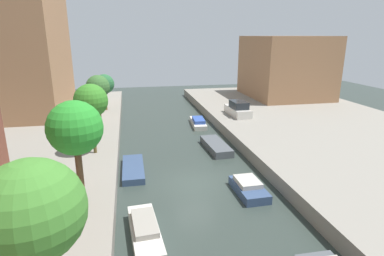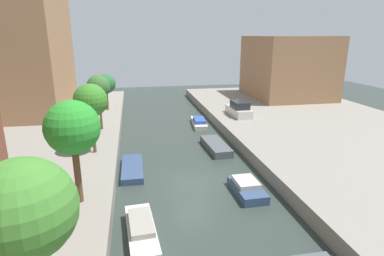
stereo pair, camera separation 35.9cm
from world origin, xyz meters
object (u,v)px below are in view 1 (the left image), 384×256
street_tree_1 (32,211)px  moored_boat_left_2 (145,232)px  moored_boat_right_2 (249,188)px  street_tree_3 (91,101)px  parked_car (238,109)px  moored_boat_left_3 (133,169)px  apartment_tower_far (6,7)px  street_tree_2 (75,129)px  low_block_right (285,67)px  moored_boat_right_4 (198,122)px  street_tree_5 (104,84)px  street_tree_4 (98,87)px  moored_boat_right_3 (216,146)px

street_tree_1 → moored_boat_left_2: bearing=59.1°
moored_boat_right_2 → street_tree_3: bearing=146.0°
parked_car → moored_boat_left_3: bearing=-137.4°
apartment_tower_far → street_tree_2: apartment_tower_far is taller
low_block_right → street_tree_1: bearing=-126.3°
low_block_right → moored_boat_right_4: (-14.68, -9.28, -4.85)m
street_tree_2 → street_tree_5: size_ratio=1.30×
street_tree_1 → moored_boat_left_2: street_tree_1 is taller
street_tree_4 → moored_boat_right_3: size_ratio=1.09×
street_tree_3 → moored_boat_left_3: size_ratio=1.13×
moored_boat_left_2 → moored_boat_left_3: (-0.38, 8.10, -0.18)m
low_block_right → moored_boat_right_2: low_block_right is taller
street_tree_5 → moored_boat_left_2: 24.94m
street_tree_3 → moored_boat_right_2: (9.69, -6.53, -4.58)m
street_tree_3 → street_tree_5: bearing=90.0°
street_tree_2 → street_tree_3: bearing=90.0°
apartment_tower_far → moored_boat_right_3: 26.38m
apartment_tower_far → street_tree_3: 19.17m
parked_car → low_block_right: bearing=43.0°
street_tree_1 → moored_boat_left_3: 14.35m
street_tree_1 → parked_car: bearing=59.1°
street_tree_4 → street_tree_5: street_tree_4 is taller
street_tree_3 → moored_boat_left_2: 11.37m
moored_boat_left_2 → moored_boat_right_3: bearing=59.5°
street_tree_1 → street_tree_3: bearing=90.0°
street_tree_3 → moored_boat_left_3: bearing=-34.4°
moored_boat_left_2 → moored_boat_right_4: bearing=70.2°
street_tree_2 → moored_boat_right_2: size_ratio=1.67×
street_tree_5 → low_block_right: bearing=9.0°
apartment_tower_far → moored_boat_left_3: 24.01m
apartment_tower_far → street_tree_4: 14.78m
apartment_tower_far → low_block_right: 34.90m
street_tree_4 → street_tree_5: 8.34m
low_block_right → moored_boat_right_2: size_ratio=3.51×
street_tree_2 → moored_boat_right_4: size_ratio=1.18×
street_tree_2 → moored_boat_right_3: street_tree_2 is taller
street_tree_4 → street_tree_3: bearing=-90.0°
low_block_right → moored_boat_right_3: 23.07m
street_tree_1 → street_tree_5: (-0.00, 29.65, -0.93)m
street_tree_1 → moored_boat_right_2: 13.75m
apartment_tower_far → moored_boat_right_3: (19.18, -13.56, -12.00)m
street_tree_2 → street_tree_4: 13.72m
parked_car → moored_boat_right_3: (-4.55, -7.41, -1.37)m
parked_car → moored_boat_right_2: parked_car is taller
moored_boat_right_4 → street_tree_2: bearing=-120.9°
street_tree_3 → moored_boat_right_3: 10.95m
street_tree_1 → street_tree_2: street_tree_2 is taller
apartment_tower_far → moored_boat_right_2: (19.05, -21.55, -11.96)m
low_block_right → street_tree_3: (-24.64, -18.45, -0.26)m
street_tree_2 → street_tree_3: size_ratio=1.05×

